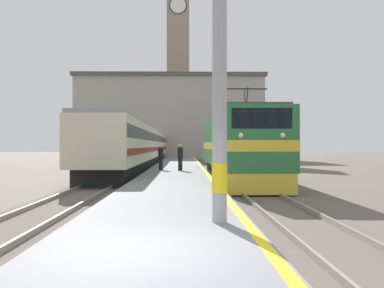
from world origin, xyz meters
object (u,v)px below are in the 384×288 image
(catenary_mast, at_px, (223,38))
(clock_tower, at_px, (178,61))
(second_waiting_passenger, at_px, (161,157))
(person_on_platform, at_px, (180,157))
(locomotive_train, at_px, (236,147))
(passenger_train, at_px, (141,146))

(catenary_mast, xyz_separation_m, clock_tower, (-1.79, 64.31, 11.68))
(second_waiting_passenger, bearing_deg, clock_tower, 89.38)
(catenary_mast, height_order, second_waiting_passenger, catenary_mast)
(person_on_platform, bearing_deg, catenary_mast, -86.82)
(locomotive_train, height_order, passenger_train, locomotive_train)
(passenger_train, relative_size, person_on_platform, 26.77)
(passenger_train, bearing_deg, catenary_mast, -81.61)
(passenger_train, relative_size, second_waiting_passenger, 27.52)
(person_on_platform, bearing_deg, passenger_train, 105.08)
(second_waiting_passenger, relative_size, clock_tower, 0.05)
(clock_tower, bearing_deg, second_waiting_passenger, -90.62)
(locomotive_train, bearing_deg, person_on_platform, 149.67)
(passenger_train, distance_m, clock_tower, 34.80)
(person_on_platform, bearing_deg, locomotive_train, -30.33)
(passenger_train, distance_m, second_waiting_passenger, 13.42)
(passenger_train, bearing_deg, second_waiting_passenger, -79.11)
(person_on_platform, xyz_separation_m, clock_tower, (-0.76, 45.77, 14.57))
(second_waiting_passenger, bearing_deg, passenger_train, 100.89)
(catenary_mast, relative_size, second_waiting_passenger, 4.80)
(catenary_mast, bearing_deg, person_on_platform, 93.18)
(catenary_mast, bearing_deg, locomotive_train, 82.59)
(catenary_mast, height_order, clock_tower, clock_tower)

